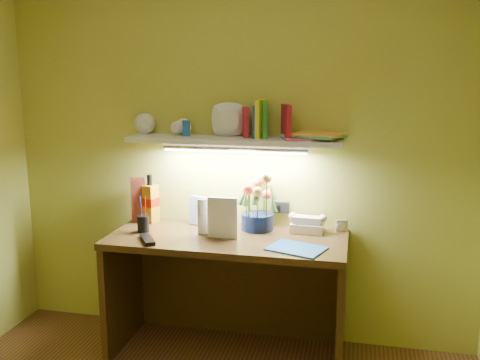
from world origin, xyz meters
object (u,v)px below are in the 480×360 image
whisky_bottle (150,198)px  desk_clock (341,225)px  flower_bouquet (257,202)px  desk (227,296)px  telephone (308,223)px

whisky_bottle → desk_clock: bearing=2.6°
flower_bouquet → whisky_bottle: (-0.70, 0.02, -0.02)m
desk_clock → whisky_bottle: 1.22m
desk_clock → flower_bouquet: bearing=165.9°
flower_bouquet → desk_clock: bearing=8.2°
desk → telephone: size_ratio=7.27×
desk → whisky_bottle: (-0.56, 0.20, 0.53)m
desk → desk_clock: (0.65, 0.25, 0.41)m
flower_bouquet → whisky_bottle: bearing=178.5°
desk → flower_bouquet: size_ratio=4.03×
desk → flower_bouquet: 0.60m
desk → whisky_bottle: size_ratio=4.51×
telephone → flower_bouquet: bearing=-173.9°
desk → desk_clock: desk_clock is taller
whisky_bottle → desk: bearing=-19.7°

